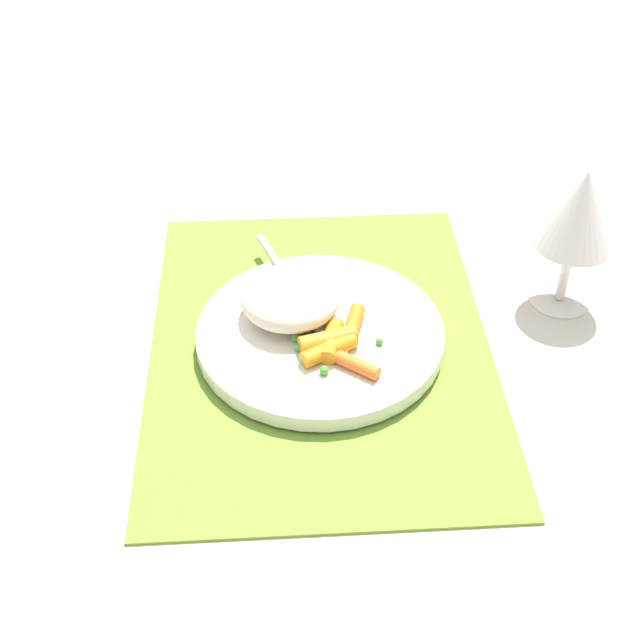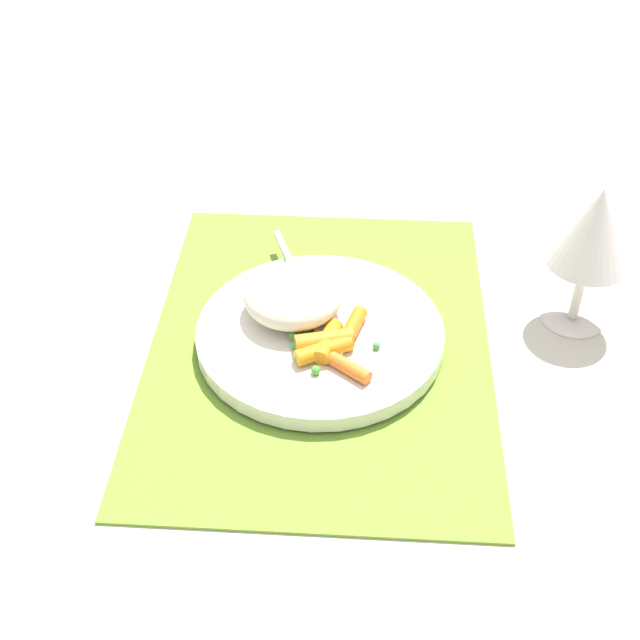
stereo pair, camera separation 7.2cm
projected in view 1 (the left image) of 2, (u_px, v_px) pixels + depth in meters
The scene contains 8 objects.
ground_plane at pixel (320, 345), 0.80m from camera, with size 2.40×2.40×0.00m, color beige.
placemat at pixel (320, 343), 0.80m from camera, with size 0.43×0.32×0.01m, color olive.
plate at pixel (320, 334), 0.79m from camera, with size 0.23×0.23×0.02m, color silver.
rice_mound at pixel (290, 298), 0.79m from camera, with size 0.09×0.09×0.04m, color beige.
carrot_portion at pixel (336, 343), 0.76m from camera, with size 0.09×0.07×0.02m.
pea_scatter at pixel (319, 348), 0.76m from camera, with size 0.07×0.08×0.01m.
fork at pixel (305, 303), 0.81m from camera, with size 0.19×0.08×0.01m.
wine_glass at pixel (580, 212), 0.79m from camera, with size 0.08×0.08×0.15m.
Camera 1 is at (0.59, -0.04, 0.54)m, focal length 47.60 mm.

